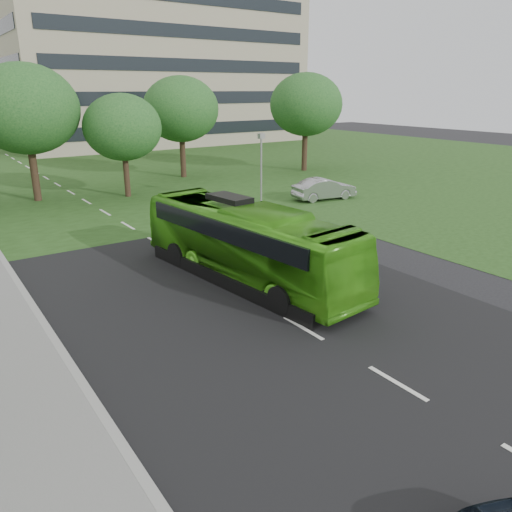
# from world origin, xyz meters

# --- Properties ---
(ground) EXTENTS (160.00, 160.00, 0.00)m
(ground) POSITION_xyz_m (0.00, 0.00, 0.00)
(ground) COLOR black
(ground) RESTS_ON ground
(street_surfaces) EXTENTS (120.00, 120.00, 0.15)m
(street_surfaces) POSITION_xyz_m (-0.38, 22.75, 0.03)
(street_surfaces) COLOR black
(street_surfaces) RESTS_ON ground
(office_building) EXTENTS (40.10, 20.10, 25.00)m
(office_building) POSITION_xyz_m (21.96, 61.96, 12.50)
(office_building) COLOR tan
(office_building) RESTS_ON ground
(tree_park_b) EXTENTS (7.13, 7.13, 9.35)m
(tree_park_b) POSITION_xyz_m (-2.73, 28.34, 6.30)
(tree_park_b) COLOR black
(tree_park_b) RESTS_ON ground
(tree_park_c) EXTENTS (5.54, 5.54, 7.36)m
(tree_park_c) POSITION_xyz_m (3.13, 26.08, 4.99)
(tree_park_c) COLOR black
(tree_park_c) RESTS_ON ground
(tree_park_d) EXTENTS (6.61, 6.61, 8.74)m
(tree_park_d) POSITION_xyz_m (10.44, 31.48, 5.91)
(tree_park_d) COLOR black
(tree_park_d) RESTS_ON ground
(tree_park_e) EXTENTS (6.83, 6.83, 9.10)m
(tree_park_e) POSITION_xyz_m (21.94, 28.26, 6.19)
(tree_park_e) COLOR black
(tree_park_e) RESTS_ON ground
(bus) EXTENTS (3.90, 11.59, 3.17)m
(bus) POSITION_xyz_m (1.00, 6.88, 1.58)
(bus) COLOR #43A11A
(bus) RESTS_ON ground
(sedan) EXTENTS (4.85, 2.29, 1.54)m
(sedan) POSITION_xyz_m (14.41, 17.00, 0.77)
(sedan) COLOR #9F9FA3
(sedan) RESTS_ON ground
(camera_pole) EXTENTS (0.43, 0.38, 4.76)m
(camera_pole) POSITION_xyz_m (10.00, 18.64, 3.07)
(camera_pole) COLOR gray
(camera_pole) RESTS_ON ground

